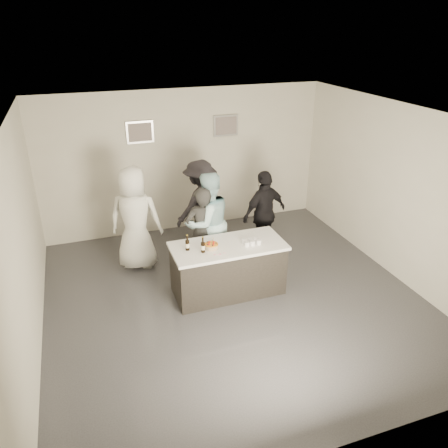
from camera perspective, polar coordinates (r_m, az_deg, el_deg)
The scene contains 19 objects.
floor at distance 7.39m, azimuth 1.30°, elevation -9.67°, with size 6.00×6.00×0.00m, color #3D3D42.
ceiling at distance 6.19m, azimuth 1.57°, elevation 13.77°, with size 6.00×6.00×0.00m, color white.
wall_back at distance 9.34m, azimuth -5.11°, elevation 8.14°, with size 6.00×0.04×3.00m, color beige.
wall_front at distance 4.38m, azimuth 15.77°, elevation -14.44°, with size 6.00×0.04×3.00m, color beige.
wall_left at distance 6.35m, azimuth -24.89°, elevation -2.76°, with size 0.04×6.00×3.00m, color beige.
wall_right at distance 8.13m, azimuth 21.68°, elevation 3.78°, with size 0.04×6.00×3.00m, color beige.
picture_left at distance 8.96m, azimuth -10.93°, elevation 11.70°, with size 0.54×0.04×0.44m, color #B2B2B7.
picture_right at distance 9.38m, azimuth 0.23°, elevation 12.75°, with size 0.54×0.04×0.44m, color #B2B2B7.
bar_counter at distance 7.32m, azimuth 0.52°, elevation -5.84°, with size 1.86×0.86×0.90m, color white.
cake at distance 6.98m, azimuth -1.66°, elevation -2.90°, with size 0.22×0.22×0.07m, color orange.
beer_bottle_a at distance 6.91m, azimuth -4.81°, elevation -2.46°, with size 0.07×0.07×0.26m, color black.
beer_bottle_b at distance 6.83m, azimuth -2.78°, elevation -2.73°, with size 0.07×0.07×0.26m, color black.
tumbler_cluster at distance 7.13m, azimuth 3.60°, elevation -2.31°, with size 0.30×0.19×0.08m, color orange.
candles at distance 6.82m, azimuth -0.64°, elevation -3.95°, with size 0.24×0.08×0.01m, color pink.
person_main_black at distance 7.67m, azimuth -2.88°, elevation -1.06°, with size 0.61×0.40×1.67m, color #252525.
person_main_blue at distance 7.79m, azimuth -2.11°, elevation 0.17°, with size 0.91×0.71×1.86m, color #B7E5EF.
person_guest_left at distance 8.02m, azimuth -11.52°, elevation 0.72°, with size 0.95×0.62×1.94m, color white.
person_guest_right at distance 8.40m, azimuth 5.30°, elevation 1.41°, with size 1.00×0.41×1.70m, color black.
person_guest_back at distance 8.70m, azimuth -3.09°, elevation 2.65°, with size 1.15×0.66×1.79m, color #232127.
Camera 1 is at (-2.15, -5.67, 4.23)m, focal length 35.00 mm.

